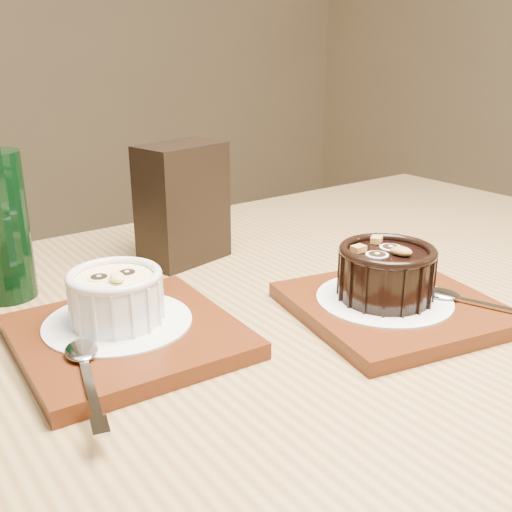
{
  "coord_description": "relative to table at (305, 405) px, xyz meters",
  "views": [
    {
      "loc": [
        -0.39,
        -0.5,
        1.0
      ],
      "look_at": [
        -0.12,
        -0.07,
        0.81
      ],
      "focal_mm": 42.0,
      "sensor_mm": 36.0,
      "label": 1
    }
  ],
  "objects": [
    {
      "name": "ramekin_dark",
      "position": [
        0.07,
        -0.02,
        0.14
      ],
      "size": [
        0.09,
        0.09,
        0.05
      ],
      "rotation": [
        0.0,
        0.0,
        0.33
      ],
      "color": "black",
      "rests_on": "doily_right"
    },
    {
      "name": "tray_right",
      "position": [
        0.08,
        -0.03,
        0.1
      ],
      "size": [
        0.2,
        0.2,
        0.01
      ],
      "primitive_type": "cube",
      "rotation": [
        0.0,
        0.0,
        -0.13
      ],
      "color": "#53230D",
      "rests_on": "table"
    },
    {
      "name": "doily_left",
      "position": [
        -0.16,
        0.06,
        0.11
      ],
      "size": [
        0.13,
        0.13,
        0.0
      ],
      "primitive_type": "cylinder",
      "color": "white",
      "rests_on": "tray_left"
    },
    {
      "name": "doily_right",
      "position": [
        0.07,
        -0.02,
        0.11
      ],
      "size": [
        0.13,
        0.13,
        0.0
      ],
      "primitive_type": "cylinder",
      "color": "white",
      "rests_on": "tray_right"
    },
    {
      "name": "spoon_right",
      "position": [
        0.14,
        -0.08,
        0.11
      ],
      "size": [
        0.08,
        0.13,
        0.01
      ],
      "primitive_type": null,
      "rotation": [
        0.0,
        0.0,
        0.43
      ],
      "color": "#B8BBC1",
      "rests_on": "tray_right"
    },
    {
      "name": "spoon_left",
      "position": [
        -0.21,
        -0.01,
        0.11
      ],
      "size": [
        0.05,
        0.14,
        0.01
      ],
      "primitive_type": null,
      "rotation": [
        0.0,
        0.0,
        -0.18
      ],
      "color": "#B8BBC1",
      "rests_on": "tray_left"
    },
    {
      "name": "tray_left",
      "position": [
        -0.16,
        0.05,
        0.1
      ],
      "size": [
        0.18,
        0.18,
        0.01
      ],
      "primitive_type": "cube",
      "rotation": [
        0.0,
        0.0,
        0.01
      ],
      "color": "#53230D",
      "rests_on": "table"
    },
    {
      "name": "table",
      "position": [
        0.0,
        0.0,
        0.0
      ],
      "size": [
        1.25,
        0.88,
        0.75
      ],
      "rotation": [
        0.0,
        0.0,
        0.07
      ],
      "color": "olive",
      "rests_on": "ground"
    },
    {
      "name": "condiment_stand",
      "position": [
        -0.02,
        0.22,
        0.16
      ],
      "size": [
        0.11,
        0.09,
        0.14
      ],
      "primitive_type": "cube",
      "rotation": [
        0.0,
        0.0,
        0.29
      ],
      "color": "black",
      "rests_on": "table"
    },
    {
      "name": "ramekin_white",
      "position": [
        -0.16,
        0.06,
        0.13
      ],
      "size": [
        0.08,
        0.08,
        0.05
      ],
      "rotation": [
        0.0,
        0.0,
        -0.11
      ],
      "color": "silver",
      "rests_on": "doily_left"
    }
  ]
}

